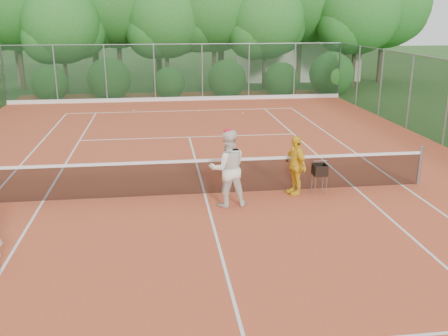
{
  "coord_description": "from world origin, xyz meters",
  "views": [
    {
      "loc": [
        -1.1,
        -12.27,
        4.56
      ],
      "look_at": [
        0.35,
        -1.2,
        1.1
      ],
      "focal_mm": 40.0,
      "sensor_mm": 36.0,
      "label": 1
    }
  ],
  "objects": [
    {
      "name": "club_building",
      "position": [
        9.0,
        24.0,
        1.5
      ],
      "size": [
        8.0,
        5.0,
        3.0
      ],
      "primitive_type": "cube",
      "color": "beige",
      "rests_on": "ground"
    },
    {
      "name": "stray_ball_c",
      "position": [
        2.84,
        10.85,
        0.05
      ],
      "size": [
        0.07,
        0.07,
        0.07
      ],
      "primitive_type": "sphere",
      "color": "yellow",
      "rests_on": "clay_court"
    },
    {
      "name": "court_markings",
      "position": [
        0.0,
        0.0,
        0.02
      ],
      "size": [
        11.03,
        23.83,
        0.01
      ],
      "color": "white",
      "rests_on": "clay_court"
    },
    {
      "name": "stray_ball_a",
      "position": [
        -2.33,
        12.14,
        0.05
      ],
      "size": [
        0.07,
        0.07,
        0.07
      ],
      "primitive_type": "sphere",
      "color": "#C1D932",
      "rests_on": "clay_court"
    },
    {
      "name": "stray_ball_b",
      "position": [
        0.84,
        11.66,
        0.05
      ],
      "size": [
        0.07,
        0.07,
        0.07
      ],
      "primitive_type": "sphere",
      "color": "#CBE936",
      "rests_on": "clay_court"
    },
    {
      "name": "clay_court",
      "position": [
        0.0,
        0.0,
        0.01
      ],
      "size": [
        18.0,
        36.0,
        0.02
      ],
      "primitive_type": "cube",
      "color": "#C2502C",
      "rests_on": "ground"
    },
    {
      "name": "player_yellow",
      "position": [
        2.35,
        -0.24,
        0.8
      ],
      "size": [
        0.62,
        0.99,
        1.57
      ],
      "primitive_type": "imported",
      "rotation": [
        0.0,
        0.0,
        -1.3
      ],
      "color": "yellow",
      "rests_on": "clay_court"
    },
    {
      "name": "tropical_treeline",
      "position": [
        1.43,
        20.22,
        5.11
      ],
      "size": [
        32.1,
        8.49,
        15.03
      ],
      "color": "brown",
      "rests_on": "ground"
    },
    {
      "name": "ground",
      "position": [
        0.0,
        0.0,
        0.0
      ],
      "size": [
        120.0,
        120.0,
        0.0
      ],
      "primitive_type": "plane",
      "color": "#264B1B",
      "rests_on": "ground"
    },
    {
      "name": "player_center_grp",
      "position": [
        0.49,
        -0.85,
        0.98
      ],
      "size": [
        1.0,
        0.82,
        1.95
      ],
      "color": "white",
      "rests_on": "clay_court"
    },
    {
      "name": "fence_back",
      "position": [
        0.0,
        15.0,
        1.52
      ],
      "size": [
        18.07,
        0.07,
        3.0
      ],
      "color": "#19381E",
      "rests_on": "clay_court"
    },
    {
      "name": "tennis_net",
      "position": [
        0.0,
        0.0,
        0.53
      ],
      "size": [
        11.97,
        0.1,
        1.1
      ],
      "color": "gray",
      "rests_on": "clay_court"
    },
    {
      "name": "ball_hopper",
      "position": [
        3.01,
        -0.25,
        0.64
      ],
      "size": [
        0.34,
        0.34,
        0.78
      ],
      "rotation": [
        0.0,
        0.0,
        0.12
      ],
      "color": "gray",
      "rests_on": "clay_court"
    }
  ]
}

